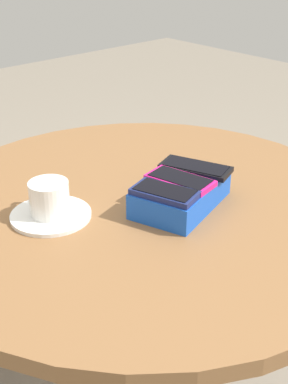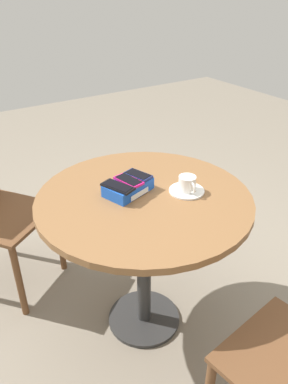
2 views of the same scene
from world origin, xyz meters
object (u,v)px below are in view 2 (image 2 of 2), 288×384
object	(u,v)px
round_table	(144,219)
phone_box	(128,187)
phone_magenta	(129,180)
phone_navy	(138,175)
coffee_cup	(187,183)
saucer	(187,191)
phone_black	(118,187)

from	to	relation	value
round_table	phone_box	size ratio (longest dim) A/B	4.01
phone_magenta	phone_navy	bearing A→B (deg)	17.63
phone_box	coffee_cup	distance (m)	0.26
phone_box	phone_magenta	bearing A→B (deg)	13.89
round_table	saucer	size ratio (longest dim) A/B	6.01
coffee_cup	saucer	bearing A→B (deg)	81.32
phone_black	coffee_cup	bearing A→B (deg)	-22.77
round_table	phone_black	world-z (taller)	phone_black
phone_black	phone_navy	size ratio (longest dim) A/B	1.15
phone_box	saucer	xyz separation A→B (m)	(0.22, -0.14, -0.02)
round_table	phone_black	distance (m)	0.21
phone_black	phone_navy	bearing A→B (deg)	17.33
round_table	phone_box	distance (m)	0.16
phone_box	phone_black	bearing A→B (deg)	-162.76
phone_black	phone_magenta	distance (m)	0.07
saucer	round_table	bearing A→B (deg)	158.30
saucer	coffee_cup	distance (m)	0.04
phone_magenta	coffee_cup	bearing A→B (deg)	-32.68
phone_box	coffee_cup	bearing A→B (deg)	-32.07
phone_box	phone_black	size ratio (longest dim) A/B	1.49
phone_black	coffee_cup	xyz separation A→B (m)	(0.28, -0.12, -0.02)
phone_black	phone_magenta	size ratio (longest dim) A/B	1.10
phone_black	coffee_cup	size ratio (longest dim) A/B	1.49
phone_box	phone_magenta	size ratio (longest dim) A/B	1.64
round_table	coffee_cup	xyz separation A→B (m)	(0.18, -0.07, 0.16)
phone_black	phone_navy	xyz separation A→B (m)	(0.13, 0.04, 0.00)
round_table	coffee_cup	bearing A→B (deg)	-22.36
phone_navy	coffee_cup	world-z (taller)	coffee_cup
phone_box	saucer	bearing A→B (deg)	-31.61
round_table	phone_box	xyz separation A→B (m)	(-0.04, 0.06, 0.14)
round_table	phone_black	xyz separation A→B (m)	(-0.10, 0.04, 0.18)
phone_magenta	round_table	bearing A→B (deg)	-60.23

